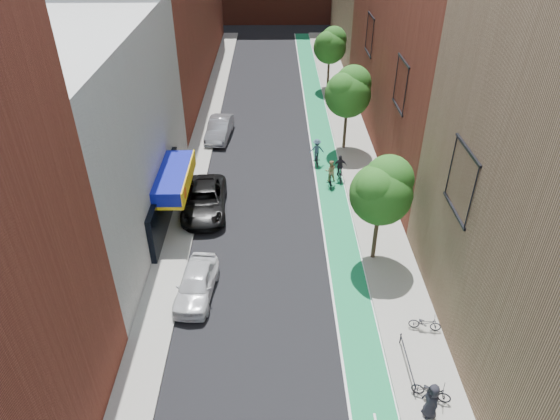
{
  "coord_description": "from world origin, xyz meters",
  "views": [
    {
      "loc": [
        -0.03,
        -12.32,
        18.3
      ],
      "look_at": [
        0.3,
        12.87,
        1.5
      ],
      "focal_mm": 32.0,
      "sensor_mm": 36.0,
      "label": 1
    }
  ],
  "objects_px": {
    "cyclist_lane_far": "(317,153)",
    "pedestrian": "(432,401)",
    "parked_car_black": "(204,200)",
    "cyclist_lane_mid": "(340,171)",
    "parked_car_white": "(196,284)",
    "parked_car_silver": "(219,129)",
    "cyclist_lane_near": "(330,175)"
  },
  "relations": [
    {
      "from": "pedestrian",
      "to": "parked_car_white",
      "type": "bearing_deg",
      "value": -141.41
    },
    {
      "from": "parked_car_white",
      "to": "parked_car_black",
      "type": "distance_m",
      "value": 7.99
    },
    {
      "from": "cyclist_lane_far",
      "to": "parked_car_silver",
      "type": "bearing_deg",
      "value": -34.41
    },
    {
      "from": "parked_car_silver",
      "to": "cyclist_lane_near",
      "type": "xyz_separation_m",
      "value": [
        8.53,
        -7.98,
        -0.01
      ]
    },
    {
      "from": "pedestrian",
      "to": "parked_car_black",
      "type": "bearing_deg",
      "value": -160.94
    },
    {
      "from": "parked_car_black",
      "to": "cyclist_lane_mid",
      "type": "xyz_separation_m",
      "value": [
        9.3,
        3.91,
        -0.1
      ]
    },
    {
      "from": "cyclist_lane_far",
      "to": "pedestrian",
      "type": "distance_m",
      "value": 21.87
    },
    {
      "from": "parked_car_silver",
      "to": "cyclist_lane_near",
      "type": "height_order",
      "value": "cyclist_lane_near"
    },
    {
      "from": "cyclist_lane_far",
      "to": "pedestrian",
      "type": "height_order",
      "value": "cyclist_lane_far"
    },
    {
      "from": "parked_car_white",
      "to": "cyclist_lane_near",
      "type": "distance_m",
      "value": 13.74
    },
    {
      "from": "cyclist_lane_mid",
      "to": "pedestrian",
      "type": "bearing_deg",
      "value": 92.19
    },
    {
      "from": "cyclist_lane_far",
      "to": "parked_car_black",
      "type": "bearing_deg",
      "value": 36.23
    },
    {
      "from": "parked_car_white",
      "to": "cyclist_lane_near",
      "type": "xyz_separation_m",
      "value": [
        8.05,
        11.13,
        0.04
      ]
    },
    {
      "from": "cyclist_lane_near",
      "to": "cyclist_lane_far",
      "type": "distance_m",
      "value": 3.34
    },
    {
      "from": "cyclist_lane_near",
      "to": "parked_car_silver",
      "type": "bearing_deg",
      "value": -44.64
    },
    {
      "from": "cyclist_lane_mid",
      "to": "cyclist_lane_far",
      "type": "bearing_deg",
      "value": -61.2
    },
    {
      "from": "parked_car_white",
      "to": "parked_car_black",
      "type": "relative_size",
      "value": 0.75
    },
    {
      "from": "cyclist_lane_near",
      "to": "pedestrian",
      "type": "height_order",
      "value": "cyclist_lane_near"
    },
    {
      "from": "parked_car_white",
      "to": "pedestrian",
      "type": "height_order",
      "value": "pedestrian"
    },
    {
      "from": "pedestrian",
      "to": "parked_car_silver",
      "type": "bearing_deg",
      "value": -173.96
    },
    {
      "from": "parked_car_silver",
      "to": "parked_car_black",
      "type": "bearing_deg",
      "value": -84.59
    },
    {
      "from": "parked_car_black",
      "to": "cyclist_lane_mid",
      "type": "distance_m",
      "value": 10.09
    },
    {
      "from": "parked_car_black",
      "to": "pedestrian",
      "type": "height_order",
      "value": "pedestrian"
    },
    {
      "from": "parked_car_silver",
      "to": "cyclist_lane_far",
      "type": "distance_m",
      "value": 9.12
    },
    {
      "from": "parked_car_black",
      "to": "parked_car_white",
      "type": "bearing_deg",
      "value": -89.93
    },
    {
      "from": "cyclist_lane_far",
      "to": "pedestrian",
      "type": "xyz_separation_m",
      "value": [
        2.95,
        -21.67,
        0.13
      ]
    },
    {
      "from": "parked_car_white",
      "to": "parked_car_black",
      "type": "bearing_deg",
      "value": 98.35
    },
    {
      "from": "parked_car_white",
      "to": "parked_car_silver",
      "type": "distance_m",
      "value": 19.12
    },
    {
      "from": "cyclist_lane_mid",
      "to": "cyclist_lane_far",
      "type": "xyz_separation_m",
      "value": [
        -1.5,
        2.5,
        0.16
      ]
    },
    {
      "from": "parked_car_silver",
      "to": "cyclist_lane_mid",
      "type": "relative_size",
      "value": 2.54
    },
    {
      "from": "parked_car_white",
      "to": "parked_car_silver",
      "type": "xyz_separation_m",
      "value": [
        -0.47,
        19.12,
        0.05
      ]
    },
    {
      "from": "parked_car_black",
      "to": "cyclist_lane_mid",
      "type": "height_order",
      "value": "cyclist_lane_mid"
    }
  ]
}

